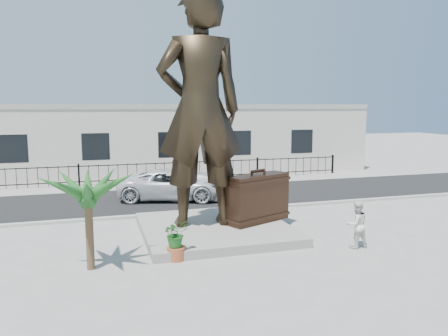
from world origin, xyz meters
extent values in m
plane|color=#9E9991|center=(0.00, 0.00, 0.00)|extent=(100.00, 100.00, 0.00)
cube|color=black|center=(0.00, 8.00, 0.01)|extent=(40.00, 7.00, 0.01)
cube|color=#A5A399|center=(0.00, 4.50, 0.06)|extent=(40.00, 0.25, 0.12)
cube|color=#9E9991|center=(0.00, 12.00, 0.01)|extent=(40.00, 2.50, 0.02)
cube|color=gray|center=(-0.50, 1.50, 0.15)|extent=(5.20, 5.20, 0.30)
cube|color=black|center=(0.00, 12.80, 0.60)|extent=(22.00, 0.10, 1.20)
cube|color=silver|center=(0.00, 17.00, 2.20)|extent=(28.00, 7.00, 4.40)
imported|color=black|center=(-0.97, 1.73, 4.47)|extent=(3.15, 2.17, 8.33)
cube|color=black|center=(1.16, 1.48, 1.19)|extent=(2.64, 1.73, 1.78)
imported|color=white|center=(3.46, -1.46, 0.78)|extent=(0.78, 0.62, 1.56)
imported|color=silver|center=(-0.96, 7.65, 0.74)|extent=(5.75, 3.82, 1.47)
imported|color=silver|center=(0.57, 7.07, 0.68)|extent=(4.95, 3.57, 1.33)
imported|color=orange|center=(0.51, 11.85, 0.78)|extent=(1.02, 0.63, 1.53)
cylinder|color=#A04D2A|center=(-2.37, -0.90, 0.20)|extent=(0.56, 0.56, 0.40)
imported|color=#1D5B1D|center=(-2.37, -0.90, 0.82)|extent=(0.88, 0.80, 0.84)
camera|label=1|loc=(-4.62, -13.38, 4.58)|focal=35.00mm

